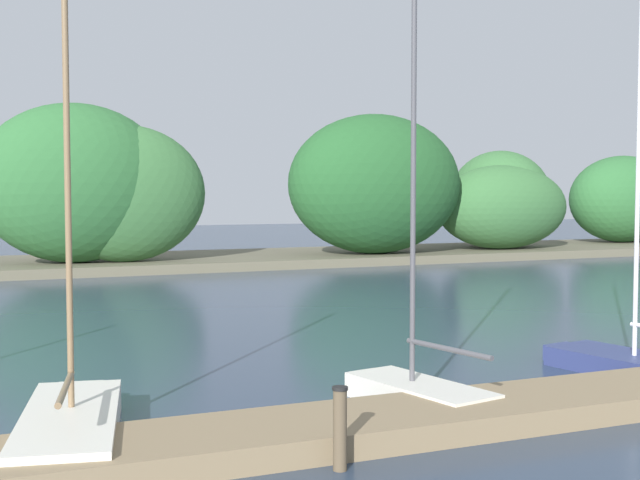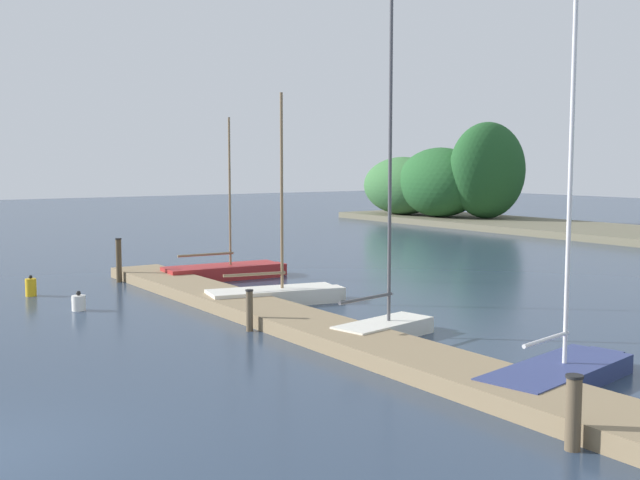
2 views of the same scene
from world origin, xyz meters
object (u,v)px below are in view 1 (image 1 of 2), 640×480
(sailboat_1, at_px, (71,421))
(sailboat_2, at_px, (415,381))
(mooring_piling_1, at_px, (340,428))
(sailboat_3, at_px, (639,361))

(sailboat_1, distance_m, sailboat_2, 5.29)
(mooring_piling_1, bearing_deg, sailboat_2, 44.63)
(sailboat_2, height_order, sailboat_3, sailboat_2)
(sailboat_2, distance_m, sailboat_3, 4.91)
(sailboat_1, distance_m, mooring_piling_1, 3.85)
(sailboat_3, relative_size, mooring_piling_1, 7.26)
(sailboat_1, relative_size, sailboat_2, 0.74)
(sailboat_3, distance_m, mooring_piling_1, 7.79)
(sailboat_3, height_order, mooring_piling_1, sailboat_3)
(sailboat_1, bearing_deg, sailboat_3, -77.48)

